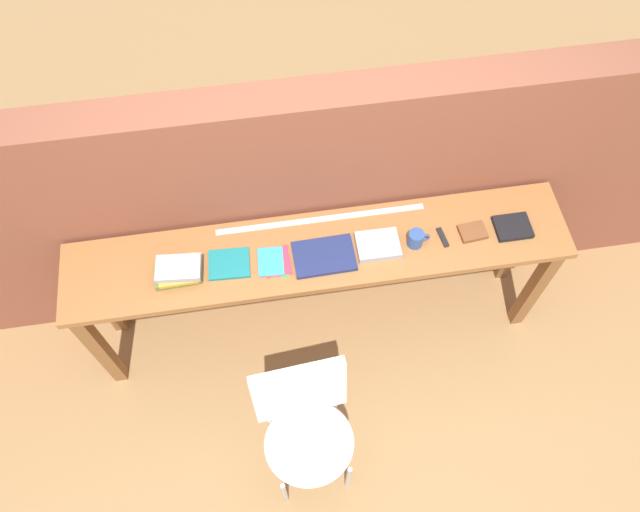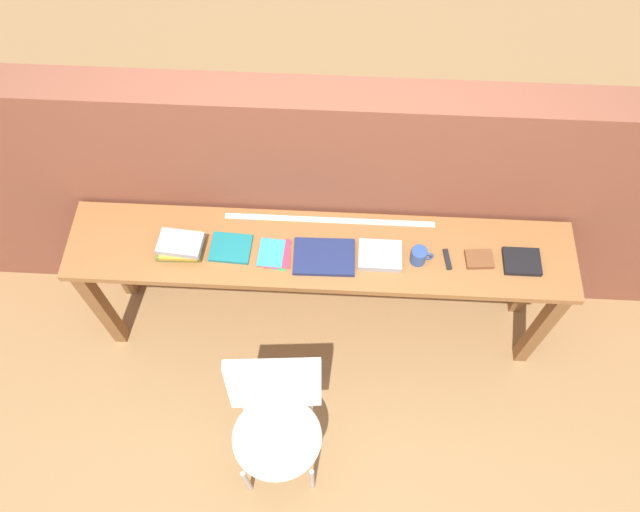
# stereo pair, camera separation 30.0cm
# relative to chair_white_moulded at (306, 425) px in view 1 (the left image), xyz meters

# --- Properties ---
(ground_plane) EXTENTS (40.00, 40.00, 0.00)m
(ground_plane) POSITION_rel_chair_white_moulded_xyz_m (0.18, 0.45, -0.53)
(ground_plane) COLOR #9E7547
(brick_wall_back) EXTENTS (6.00, 0.20, 1.60)m
(brick_wall_back) POSITION_rel_chair_white_moulded_xyz_m (0.18, 1.09, 0.27)
(brick_wall_back) COLOR brown
(brick_wall_back) RESTS_ON ground
(sideboard) EXTENTS (2.50, 0.44, 0.88)m
(sideboard) POSITION_rel_chair_white_moulded_xyz_m (0.18, 0.75, 0.21)
(sideboard) COLOR #996033
(sideboard) RESTS_ON ground
(chair_white_moulded) EXTENTS (0.47, 0.49, 0.89)m
(chair_white_moulded) POSITION_rel_chair_white_moulded_xyz_m (0.00, 0.00, 0.00)
(chair_white_moulded) COLOR white
(chair_white_moulded) RESTS_ON ground
(book_stack_leftmost) EXTENTS (0.23, 0.16, 0.09)m
(book_stack_leftmost) POSITION_rel_chair_white_moulded_xyz_m (-0.50, 0.71, 0.40)
(book_stack_leftmost) COLOR olive
(book_stack_leftmost) RESTS_ON sideboard
(magazine_cycling) EXTENTS (0.20, 0.17, 0.02)m
(magazine_cycling) POSITION_rel_chair_white_moulded_xyz_m (-0.26, 0.73, 0.36)
(magazine_cycling) COLOR #19757A
(magazine_cycling) RESTS_ON sideboard
(pamphlet_pile_colourful) EXTENTS (0.17, 0.18, 0.01)m
(pamphlet_pile_colourful) POSITION_rel_chair_white_moulded_xyz_m (-0.05, 0.71, 0.36)
(pamphlet_pile_colourful) COLOR green
(pamphlet_pile_colourful) RESTS_ON sideboard
(book_open_centre) EXTENTS (0.30, 0.21, 0.02)m
(book_open_centre) POSITION_rel_chair_white_moulded_xyz_m (0.20, 0.70, 0.36)
(book_open_centre) COLOR navy
(book_open_centre) RESTS_ON sideboard
(book_grey_hardcover) EXTENTS (0.21, 0.17, 0.03)m
(book_grey_hardcover) POSITION_rel_chair_white_moulded_xyz_m (0.46, 0.72, 0.37)
(book_grey_hardcover) COLOR #9E9EA3
(book_grey_hardcover) RESTS_ON sideboard
(mug) EXTENTS (0.11, 0.08, 0.09)m
(mug) POSITION_rel_chair_white_moulded_xyz_m (0.65, 0.71, 0.40)
(mug) COLOR #2D4C8C
(mug) RESTS_ON sideboard
(multitool_folded) EXTENTS (0.04, 0.11, 0.02)m
(multitool_folded) POSITION_rel_chair_white_moulded_xyz_m (0.79, 0.72, 0.36)
(multitool_folded) COLOR black
(multitool_folded) RESTS_ON sideboard
(leather_journal_brown) EXTENTS (0.14, 0.11, 0.02)m
(leather_journal_brown) POSITION_rel_chair_white_moulded_xyz_m (0.94, 0.73, 0.37)
(leather_journal_brown) COLOR brown
(leather_journal_brown) RESTS_ON sideboard
(book_repair_rightmost) EXTENTS (0.18, 0.14, 0.03)m
(book_repair_rightmost) POSITION_rel_chair_white_moulded_xyz_m (1.15, 0.72, 0.37)
(book_repair_rightmost) COLOR black
(book_repair_rightmost) RESTS_ON sideboard
(ruler_metal_back_edge) EXTENTS (1.06, 0.03, 0.00)m
(ruler_metal_back_edge) POSITION_rel_chair_white_moulded_xyz_m (0.21, 0.92, 0.35)
(ruler_metal_back_edge) COLOR silver
(ruler_metal_back_edge) RESTS_ON sideboard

